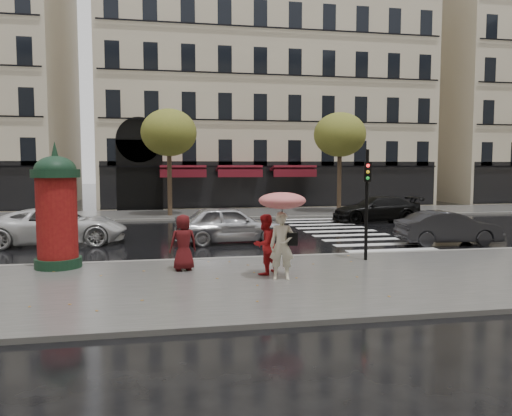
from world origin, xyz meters
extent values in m
plane|color=black|center=(0.00, 0.00, 0.00)|extent=(160.00, 160.00, 0.00)
cube|color=#474744|center=(0.00, -0.50, 0.06)|extent=(90.00, 7.00, 0.12)
cube|color=#474744|center=(0.00, 19.00, 0.06)|extent=(90.00, 6.00, 0.12)
cube|color=slate|center=(0.00, 3.00, 0.07)|extent=(90.00, 0.25, 0.14)
cube|color=slate|center=(0.00, 16.00, 0.07)|extent=(90.00, 0.25, 0.14)
cube|color=silver|center=(6.00, 9.60, 0.01)|extent=(3.60, 11.75, 0.01)
cube|color=#B7A88C|center=(6.00, 30.00, 10.00)|extent=(26.00, 14.00, 20.00)
cylinder|color=#38281C|center=(-2.00, 18.00, 2.60)|extent=(0.28, 0.28, 5.20)
ellipsoid|color=#3D581B|center=(-2.00, 18.00, 5.20)|extent=(3.40, 3.40, 2.89)
cylinder|color=#38281C|center=(9.00, 18.00, 2.60)|extent=(0.28, 0.28, 5.20)
ellipsoid|color=#3D581B|center=(9.00, 18.00, 5.20)|extent=(3.40, 3.40, 2.89)
imported|color=beige|center=(0.65, -0.39, 1.03)|extent=(0.74, 0.56, 1.81)
cylinder|color=black|center=(0.65, -0.39, 1.63)|extent=(0.02, 0.02, 1.15)
ellipsoid|color=#E12A68|center=(0.65, -0.39, 2.24)|extent=(1.26, 1.26, 0.44)
cone|color=black|center=(0.65, -0.39, 2.49)|extent=(0.04, 0.04, 0.10)
cube|color=black|center=(0.91, -0.46, 1.21)|extent=(0.27, 0.12, 0.34)
imported|color=red|center=(0.32, 0.30, 0.97)|extent=(1.04, 1.01, 1.69)
imported|color=#470E10|center=(-1.90, 1.25, 0.94)|extent=(0.89, 0.68, 1.64)
cylinder|color=black|center=(-5.57, 2.40, 0.27)|extent=(1.36, 1.36, 0.29)
cylinder|color=maroon|center=(-5.57, 2.40, 1.62)|extent=(1.16, 1.16, 2.42)
cylinder|color=black|center=(-5.57, 2.40, 2.93)|extent=(1.40, 1.40, 0.24)
ellipsoid|color=black|center=(-5.57, 2.40, 3.03)|extent=(1.20, 1.20, 0.84)
cone|color=black|center=(-5.57, 2.40, 3.66)|extent=(0.19, 0.19, 0.44)
cylinder|color=black|center=(3.97, 1.80, 1.90)|extent=(0.11, 0.11, 3.56)
cube|color=black|center=(3.91, 1.61, 2.97)|extent=(0.26, 0.22, 0.62)
imported|color=#BCBCC2|center=(0.21, 6.95, 0.77)|extent=(4.63, 2.08, 1.54)
imported|color=black|center=(8.82, 4.93, 0.67)|extent=(4.15, 1.65, 1.34)
imported|color=silver|center=(-6.63, 7.85, 0.75)|extent=(5.53, 2.77, 1.50)
imported|color=black|center=(9.44, 13.16, 0.72)|extent=(5.01, 2.08, 1.45)
camera|label=1|loc=(-2.49, -13.20, 3.14)|focal=35.00mm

